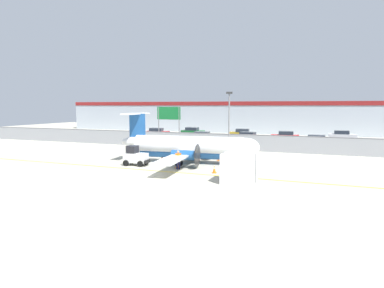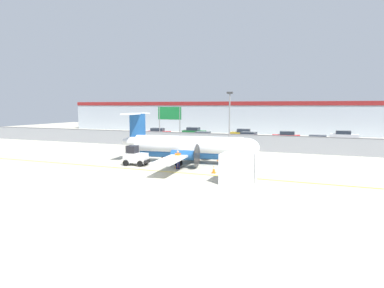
{
  "view_description": "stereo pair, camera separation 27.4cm",
  "coord_description": "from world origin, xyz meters",
  "px_view_note": "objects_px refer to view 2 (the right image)",
  "views": [
    {
      "loc": [
        12.04,
        -24.19,
        5.67
      ],
      "look_at": [
        -0.54,
        7.79,
        1.8
      ],
      "focal_mm": 32.0,
      "sensor_mm": 36.0,
      "label": 1
    },
    {
      "loc": [
        12.3,
        -24.09,
        5.67
      ],
      "look_at": [
        -0.54,
        7.79,
        1.8
      ],
      "focal_mm": 32.0,
      "sensor_mm": 36.0,
      "label": 2
    }
  ],
  "objects_px": {
    "ground_crew_worker": "(178,159)",
    "parked_car_2": "(203,137)",
    "traffic_cone_far_right": "(162,158)",
    "parked_car_6": "(317,141)",
    "traffic_cone_near_right": "(219,158)",
    "cargo_container": "(238,168)",
    "parked_car_1": "(194,132)",
    "parked_car_4": "(249,137)",
    "apron_light_pole": "(230,117)",
    "commuter_airplane": "(191,147)",
    "parked_car_5": "(286,136)",
    "traffic_cone_near_left": "(214,169)",
    "parked_car_3": "(243,133)",
    "traffic_cone_far_left": "(177,164)",
    "baggage_tug": "(135,156)",
    "parked_car_0": "(158,132)",
    "highway_sign": "(170,116)",
    "parked_car_7": "(344,136)"
  },
  "relations": [
    {
      "from": "parked_car_2",
      "to": "parked_car_4",
      "type": "relative_size",
      "value": 1.0
    },
    {
      "from": "parked_car_0",
      "to": "highway_sign",
      "type": "relative_size",
      "value": 0.79
    },
    {
      "from": "traffic_cone_far_left",
      "to": "cargo_container",
      "type": "bearing_deg",
      "value": -30.68
    },
    {
      "from": "apron_light_pole",
      "to": "parked_car_6",
      "type": "bearing_deg",
      "value": 46.83
    },
    {
      "from": "traffic_cone_far_right",
      "to": "parked_car_6",
      "type": "bearing_deg",
      "value": 51.17
    },
    {
      "from": "ground_crew_worker",
      "to": "parked_car_4",
      "type": "relative_size",
      "value": 0.39
    },
    {
      "from": "ground_crew_worker",
      "to": "highway_sign",
      "type": "bearing_deg",
      "value": 167.77
    },
    {
      "from": "parked_car_4",
      "to": "apron_light_pole",
      "type": "height_order",
      "value": "apron_light_pole"
    },
    {
      "from": "parked_car_5",
      "to": "baggage_tug",
      "type": "bearing_deg",
      "value": 61.61
    },
    {
      "from": "ground_crew_worker",
      "to": "parked_car_2",
      "type": "bearing_deg",
      "value": 154.03
    },
    {
      "from": "traffic_cone_far_right",
      "to": "parked_car_1",
      "type": "distance_m",
      "value": 28.05
    },
    {
      "from": "parked_car_5",
      "to": "parked_car_3",
      "type": "bearing_deg",
      "value": -27.4
    },
    {
      "from": "traffic_cone_far_right",
      "to": "parked_car_2",
      "type": "distance_m",
      "value": 17.95
    },
    {
      "from": "parked_car_5",
      "to": "highway_sign",
      "type": "xyz_separation_m",
      "value": [
        -14.93,
        -10.79,
        3.24
      ]
    },
    {
      "from": "ground_crew_worker",
      "to": "traffic_cone_far_right",
      "type": "xyz_separation_m",
      "value": [
        -3.47,
        3.75,
        -0.64
      ]
    },
    {
      "from": "commuter_airplane",
      "to": "apron_light_pole",
      "type": "xyz_separation_m",
      "value": [
        1.63,
        8.13,
        2.7
      ]
    },
    {
      "from": "parked_car_3",
      "to": "apron_light_pole",
      "type": "relative_size",
      "value": 0.6
    },
    {
      "from": "highway_sign",
      "to": "cargo_container",
      "type": "bearing_deg",
      "value": -52.76
    },
    {
      "from": "traffic_cone_near_right",
      "to": "parked_car_2",
      "type": "bearing_deg",
      "value": 115.31
    },
    {
      "from": "traffic_cone_far_right",
      "to": "parked_car_2",
      "type": "xyz_separation_m",
      "value": [
        -1.96,
        17.83,
        0.58
      ]
    },
    {
      "from": "commuter_airplane",
      "to": "parked_car_5",
      "type": "distance_m",
      "value": 24.63
    },
    {
      "from": "baggage_tug",
      "to": "highway_sign",
      "type": "xyz_separation_m",
      "value": [
        -4.06,
        16.04,
        3.28
      ]
    },
    {
      "from": "traffic_cone_near_left",
      "to": "parked_car_1",
      "type": "xyz_separation_m",
      "value": [
        -14.21,
        31.29,
        0.58
      ]
    },
    {
      "from": "baggage_tug",
      "to": "parked_car_5",
      "type": "relative_size",
      "value": 0.55
    },
    {
      "from": "traffic_cone_near_right",
      "to": "traffic_cone_far_left",
      "type": "height_order",
      "value": "same"
    },
    {
      "from": "parked_car_2",
      "to": "traffic_cone_near_left",
      "type": "bearing_deg",
      "value": -74.46
    },
    {
      "from": "traffic_cone_far_right",
      "to": "parked_car_7",
      "type": "relative_size",
      "value": 0.15
    },
    {
      "from": "ground_crew_worker",
      "to": "traffic_cone_near_left",
      "type": "height_order",
      "value": "ground_crew_worker"
    },
    {
      "from": "parked_car_1",
      "to": "highway_sign",
      "type": "height_order",
      "value": "highway_sign"
    },
    {
      "from": "ground_crew_worker",
      "to": "parked_car_6",
      "type": "distance_m",
      "value": 24.22
    },
    {
      "from": "parked_car_3",
      "to": "parked_car_4",
      "type": "bearing_deg",
      "value": 104.34
    },
    {
      "from": "traffic_cone_near_left",
      "to": "apron_light_pole",
      "type": "bearing_deg",
      "value": 99.7
    },
    {
      "from": "commuter_airplane",
      "to": "parked_car_3",
      "type": "height_order",
      "value": "commuter_airplane"
    },
    {
      "from": "parked_car_4",
      "to": "parked_car_5",
      "type": "distance_m",
      "value": 6.18
    },
    {
      "from": "traffic_cone_far_right",
      "to": "parked_car_3",
      "type": "bearing_deg",
      "value": 85.33
    },
    {
      "from": "parked_car_4",
      "to": "parked_car_7",
      "type": "distance_m",
      "value": 15.74
    },
    {
      "from": "apron_light_pole",
      "to": "traffic_cone_near_right",
      "type": "bearing_deg",
      "value": -84.89
    },
    {
      "from": "commuter_airplane",
      "to": "parked_car_1",
      "type": "height_order",
      "value": "commuter_airplane"
    },
    {
      "from": "traffic_cone_far_right",
      "to": "parked_car_2",
      "type": "height_order",
      "value": "parked_car_2"
    },
    {
      "from": "traffic_cone_far_right",
      "to": "parked_car_5",
      "type": "xyz_separation_m",
      "value": [
        9.72,
        23.45,
        0.58
      ]
    },
    {
      "from": "parked_car_5",
      "to": "traffic_cone_far_left",
      "type": "bearing_deg",
      "value": 69.71
    },
    {
      "from": "traffic_cone_near_right",
      "to": "traffic_cone_near_left",
      "type": "bearing_deg",
      "value": -76.35
    },
    {
      "from": "baggage_tug",
      "to": "parked_car_4",
      "type": "bearing_deg",
      "value": 72.35
    },
    {
      "from": "parked_car_2",
      "to": "parked_car_3",
      "type": "xyz_separation_m",
      "value": [
        4.11,
        8.53,
        0.0
      ]
    },
    {
      "from": "parked_car_7",
      "to": "traffic_cone_far_left",
      "type": "bearing_deg",
      "value": -116.54
    },
    {
      "from": "ground_crew_worker",
      "to": "baggage_tug",
      "type": "bearing_deg",
      "value": -134.63
    },
    {
      "from": "ground_crew_worker",
      "to": "parked_car_0",
      "type": "xyz_separation_m",
      "value": [
        -15.88,
        26.65,
        -0.06
      ]
    },
    {
      "from": "traffic_cone_far_right",
      "to": "parked_car_2",
      "type": "bearing_deg",
      "value": 96.27
    },
    {
      "from": "parked_car_5",
      "to": "traffic_cone_near_left",
      "type": "bearing_deg",
      "value": 78.01
    },
    {
      "from": "cargo_container",
      "to": "parked_car_1",
      "type": "height_order",
      "value": "cargo_container"
    }
  ]
}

